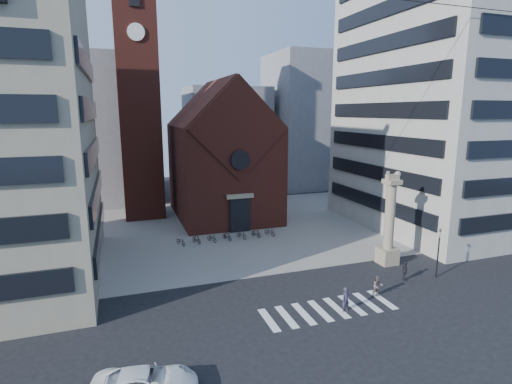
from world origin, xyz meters
TOP-DOWN VIEW (x-y plane):
  - ground at (0.00, 0.00)m, footprint 120.00×120.00m
  - piazza at (0.00, 19.00)m, footprint 46.00×30.00m
  - zebra_crossing at (0.55, -3.00)m, footprint 10.20×3.20m
  - church at (0.00, 25.04)m, footprint 12.00×16.65m
  - campanile at (-10.00, 28.00)m, footprint 5.50×5.50m
  - building_right at (24.00, 12.00)m, footprint 18.00×22.00m
  - bg_block_left at (-20.00, 40.00)m, footprint 16.00×14.00m
  - bg_block_mid at (6.00, 45.00)m, footprint 14.00×12.00m
  - bg_block_right at (22.00, 42.00)m, footprint 16.00×14.00m
  - lion_column at (10.01, 3.00)m, footprint 1.63×1.60m
  - traffic_light at (12.00, -1.00)m, footprint 0.13×0.16m
  - white_car at (-12.41, -7.96)m, footprint 5.55×3.38m
  - pedestrian_0 at (1.56, -3.60)m, footprint 0.70×0.53m
  - pedestrian_1 at (5.08, -2.41)m, footprint 0.91×0.76m
  - pedestrian_2 at (9.00, -0.66)m, footprint 0.79×1.08m
  - scooter_0 at (-7.29, 14.32)m, footprint 1.15×1.72m
  - scooter_1 at (-5.62, 14.32)m, footprint 1.02×1.63m
  - scooter_2 at (-3.95, 14.32)m, footprint 1.15×1.72m
  - scooter_3 at (-2.27, 14.32)m, footprint 1.02×1.63m
  - scooter_4 at (-0.60, 14.32)m, footprint 1.15×1.72m
  - scooter_5 at (1.07, 14.32)m, footprint 1.02×1.63m
  - scooter_6 at (2.74, 14.32)m, footprint 1.15×1.72m

SIDE VIEW (x-z plane):
  - ground at x=0.00m, z-range 0.00..0.00m
  - zebra_crossing at x=0.55m, z-range 0.00..0.01m
  - piazza at x=0.00m, z-range 0.00..0.05m
  - scooter_0 at x=-7.29m, z-range 0.05..0.90m
  - scooter_2 at x=-3.95m, z-range 0.05..0.90m
  - scooter_4 at x=-0.60m, z-range 0.05..0.90m
  - scooter_6 at x=2.74m, z-range 0.05..0.90m
  - scooter_1 at x=-5.62m, z-range 0.05..1.00m
  - scooter_3 at x=-2.27m, z-range 0.05..1.00m
  - scooter_5 at x=1.07m, z-range 0.05..1.00m
  - white_car at x=-12.41m, z-range 0.00..1.44m
  - pedestrian_1 at x=5.08m, z-range 0.00..1.68m
  - pedestrian_2 at x=9.00m, z-range 0.00..1.70m
  - pedestrian_0 at x=1.56m, z-range 0.00..1.75m
  - traffic_light at x=12.00m, z-range 0.14..4.44m
  - lion_column at x=10.01m, z-range -0.88..7.79m
  - church at x=0.00m, z-range -1.02..16.98m
  - bg_block_mid at x=6.00m, z-range 0.00..18.00m
  - bg_block_left at x=-20.00m, z-range 0.00..22.00m
  - bg_block_right at x=22.00m, z-range 0.00..24.00m
  - campanile at x=-10.00m, z-range 0.14..31.34m
  - building_right at x=24.00m, z-range 0.00..32.00m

